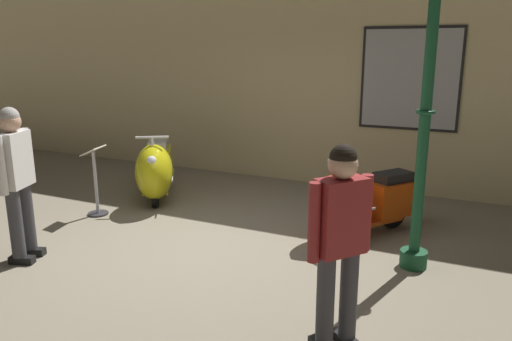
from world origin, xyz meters
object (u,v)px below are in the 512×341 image
scooter_0 (156,170)px  info_stanchion (96,187)px  visitor_0 (340,236)px  scooter_1 (357,202)px  visitor_1 (16,174)px  lamppost (425,119)px

scooter_0 → info_stanchion: scooter_0 is taller
visitor_0 → info_stanchion: bearing=14.3°
visitor_0 → scooter_1: bearing=-42.0°
scooter_0 → scooter_1: (3.07, -0.19, -0.04)m
visitor_1 → visitor_0: bearing=-22.1°
visitor_1 → info_stanchion: (-0.33, 1.48, -0.56)m
scooter_1 → scooter_0: bearing=-58.3°
lamppost → info_stanchion: lamppost is taller
scooter_1 → visitor_1: (-3.08, -2.18, 0.52)m
lamppost → info_stanchion: size_ratio=3.19×
scooter_0 → info_stanchion: size_ratio=1.76×
scooter_1 → visitor_1: 3.81m
scooter_0 → visitor_1: 2.42m
scooter_1 → visitor_1: bearing=-19.5°
scooter_1 → visitor_0: size_ratio=0.96×
scooter_1 → visitor_1: visitor_1 is taller
scooter_0 → visitor_0: 4.36m
visitor_1 → scooter_1: bearing=16.1°
visitor_1 → info_stanchion: bearing=83.5°
scooter_0 → visitor_0: size_ratio=1.06×
visitor_0 → lamppost: bearing=-63.1°
scooter_1 → lamppost: 1.48m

